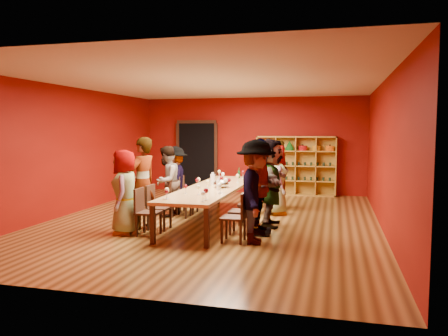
{
  "coord_description": "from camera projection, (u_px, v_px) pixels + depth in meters",
  "views": [
    {
      "loc": [
        2.57,
        -9.09,
        1.99
      ],
      "look_at": [
        0.18,
        0.2,
        1.15
      ],
      "focal_mm": 35.0,
      "sensor_mm": 36.0,
      "label": 1
    }
  ],
  "objects": [
    {
      "name": "wine_glass_6",
      "position": [
        229.0,
        181.0,
        9.46
      ],
      "size": [
        0.08,
        0.08,
        0.2
      ],
      "color": "white",
      "rests_on": "tasting_table"
    },
    {
      "name": "chair_person_right_2",
      "position": [
        253.0,
        201.0,
        9.12
      ],
      "size": [
        0.42,
        0.42,
        0.89
      ],
      "color": "black",
      "rests_on": "ground"
    },
    {
      "name": "person_left_0",
      "position": [
        125.0,
        192.0,
        8.32
      ],
      "size": [
        0.65,
        0.88,
        1.62
      ],
      "primitive_type": "imported",
      "rotation": [
        0.0,
        0.0,
        -1.27
      ],
      "color": "#4C4C51",
      "rests_on": "ground"
    },
    {
      "name": "chair_person_left_0",
      "position": [
        145.0,
        209.0,
        8.24
      ],
      "size": [
        0.42,
        0.42,
        0.89
      ],
      "color": "black",
      "rests_on": "ground"
    },
    {
      "name": "wine_glass_15",
      "position": [
        203.0,
        194.0,
        7.55
      ],
      "size": [
        0.07,
        0.07,
        0.19
      ],
      "color": "white",
      "rests_on": "tasting_table"
    },
    {
      "name": "wine_glass_12",
      "position": [
        238.0,
        176.0,
        10.29
      ],
      "size": [
        0.08,
        0.08,
        0.2
      ],
      "color": "white",
      "rests_on": "tasting_table"
    },
    {
      "name": "wine_glass_13",
      "position": [
        198.0,
        188.0,
        8.33
      ],
      "size": [
        0.08,
        0.08,
        0.19
      ],
      "color": "white",
      "rests_on": "tasting_table"
    },
    {
      "name": "wine_glass_4",
      "position": [
        197.0,
        181.0,
        9.46
      ],
      "size": [
        0.08,
        0.08,
        0.2
      ],
      "color": "white",
      "rests_on": "tasting_table"
    },
    {
      "name": "chair_person_right_4",
      "position": [
        268.0,
        189.0,
        11.14
      ],
      "size": [
        0.42,
        0.42,
        0.89
      ],
      "color": "black",
      "rests_on": "ground"
    },
    {
      "name": "tasting_table",
      "position": [
        214.0,
        189.0,
        9.52
      ],
      "size": [
        1.1,
        4.5,
        0.75
      ],
      "color": "tan",
      "rests_on": "ground"
    },
    {
      "name": "chair_person_left_2",
      "position": [
        178.0,
        195.0,
        9.97
      ],
      "size": [
        0.42,
        0.42,
        0.89
      ],
      "color": "black",
      "rests_on": "ground"
    },
    {
      "name": "person_right_2",
      "position": [
        271.0,
        182.0,
        8.99
      ],
      "size": [
        0.58,
        1.71,
        1.82
      ],
      "primitive_type": "imported",
      "rotation": [
        0.0,
        0.0,
        1.63
      ],
      "color": "#121833",
      "rests_on": "ground"
    },
    {
      "name": "wine_glass_0",
      "position": [
        221.0,
        179.0,
        9.79
      ],
      "size": [
        0.08,
        0.08,
        0.2
      ],
      "color": "white",
      "rests_on": "tasting_table"
    },
    {
      "name": "room_shell",
      "position": [
        213.0,
        153.0,
        9.45
      ],
      "size": [
        7.1,
        9.1,
        3.04
      ],
      "color": "brown",
      "rests_on": "ground"
    },
    {
      "name": "wine_glass_8",
      "position": [
        243.0,
        173.0,
        11.15
      ],
      "size": [
        0.08,
        0.08,
        0.21
      ],
      "color": "white",
      "rests_on": "tasting_table"
    },
    {
      "name": "wine_bottle",
      "position": [
        239.0,
        174.0,
        11.22
      ],
      "size": [
        0.08,
        0.08,
        0.28
      ],
      "color": "#133417",
      "rests_on": "tasting_table"
    },
    {
      "name": "wine_glass_7",
      "position": [
        166.0,
        192.0,
        7.79
      ],
      "size": [
        0.07,
        0.07,
        0.18
      ],
      "color": "white",
      "rests_on": "tasting_table"
    },
    {
      "name": "person_left_1",
      "position": [
        143.0,
        183.0,
        8.77
      ],
      "size": [
        0.67,
        0.79,
        1.85
      ],
      "primitive_type": "imported",
      "rotation": [
        0.0,
        0.0,
        -1.87
      ],
      "color": "#545359",
      "rests_on": "ground"
    },
    {
      "name": "person_right_3",
      "position": [
        276.0,
        180.0,
        10.24
      ],
      "size": [
        0.69,
        0.9,
        1.64
      ],
      "primitive_type": "imported",
      "rotation": [
        0.0,
        0.0,
        1.93
      ],
      "color": "#D38D92",
      "rests_on": "ground"
    },
    {
      "name": "chair_person_left_1",
      "position": [
        156.0,
        205.0,
        8.74
      ],
      "size": [
        0.42,
        0.42,
        0.89
      ],
      "color": "black",
      "rests_on": "ground"
    },
    {
      "name": "carafe_a",
      "position": [
        213.0,
        179.0,
        9.82
      ],
      "size": [
        0.12,
        0.12,
        0.29
      ],
      "color": "white",
      "rests_on": "tasting_table"
    },
    {
      "name": "wine_glass_16",
      "position": [
        206.0,
        191.0,
        7.71
      ],
      "size": [
        0.09,
        0.09,
        0.22
      ],
      "color": "white",
      "rests_on": "tasting_table"
    },
    {
      "name": "wine_glass_14",
      "position": [
        219.0,
        172.0,
        11.32
      ],
      "size": [
        0.08,
        0.08,
        0.21
      ],
      "color": "white",
      "rests_on": "tasting_table"
    },
    {
      "name": "wine_glass_1",
      "position": [
        167.0,
        191.0,
        7.85
      ],
      "size": [
        0.08,
        0.08,
        0.21
      ],
      "color": "white",
      "rests_on": "tasting_table"
    },
    {
      "name": "person_right_4",
      "position": [
        280.0,
        174.0,
        11.03
      ],
      "size": [
        0.52,
        0.67,
        1.73
      ],
      "primitive_type": "imported",
      "rotation": [
        0.0,
        0.0,
        1.66
      ],
      "color": "#5471AD",
      "rests_on": "ground"
    },
    {
      "name": "chair_person_left_3",
      "position": [
        185.0,
        192.0,
        10.46
      ],
      "size": [
        0.42,
        0.42,
        0.89
      ],
      "color": "black",
      "rests_on": "ground"
    },
    {
      "name": "person_left_2",
      "position": [
        167.0,
        181.0,
        10.01
      ],
      "size": [
        0.5,
        0.82,
        1.62
      ],
      "primitive_type": "imported",
      "rotation": [
        0.0,
        0.0,
        -1.65
      ],
      "color": "#4A494E",
      "rests_on": "ground"
    },
    {
      "name": "chair_person_right_3",
      "position": [
        263.0,
        193.0,
        10.35
      ],
      "size": [
        0.42,
        0.42,
        0.89
      ],
      "color": "black",
      "rests_on": "ground"
    },
    {
      "name": "shelving_unit",
      "position": [
        296.0,
        163.0,
        13.32
      ],
      "size": [
        2.4,
        0.4,
        1.8
      ],
      "color": "#B38228",
      "rests_on": "ground"
    },
    {
      "name": "chair_person_right_1",
      "position": [
        245.0,
        208.0,
        8.33
      ],
      "size": [
        0.42,
        0.42,
        0.89
      ],
      "color": "black",
      "rests_on": "ground"
    },
    {
      "name": "person_right_1",
      "position": [
        259.0,
        187.0,
        8.22
      ],
      "size": [
        0.54,
        1.09,
        1.83
      ],
      "primitive_type": "imported",
      "rotation": [
        0.0,
        0.0,
        1.62
      ],
      "color": "#525257",
      "rests_on": "ground"
    },
    {
      "name": "person_right_0",
      "position": [
        256.0,
        192.0,
        7.61
      ],
      "size": [
        0.61,
        1.23,
        1.83
      ],
      "primitive_type": "imported",
      "rotation": [
        0.0,
        0.0,
        1.68
      ],
      "color": "pink",
      "rests_on": "ground"
    },
    {
      "name": "spittoon_bowl",
      "position": [
        221.0,
        184.0,
        9.4
      ],
      "size": [
        0.34,
        0.34,
        0.18
      ],
      "primitive_type": "ellipsoid",
      "color": "#B2B4B9",
      "rests_on": "tasting_table"
    },
    {
      "name": "carafe_b",
      "position": [
        219.0,
        185.0,
        9.04
      ],
      "size": [
        0.12,
        0.12,
        0.23
      ],
      "color": "white",
      "rests_on": "tasting_table"
    },
    {
      "name": "person_left_3",
      "position": [
        175.0,
        179.0,
        10.49
      ],
      "size": [
        0.65,
        1.1,
        1.6
      ],
      "primitive_type": "imported",
      "rotation": [
        0.0,
        0.0,
        -1.34
      ],
      "color": "#131B36",
      "rests_on": "ground"
    },
    {
      "name": "wine_glass_11",
      "position": [
        223.0,
        174.0,
        10.71
      ],
      "size": [
        0.08,
        0.08,
        0.2
      ],
      "color": "white",
      "rests_on": "tasting_table"
    },
    {
      "name": "wine_glass_2",
      "position": [
        220.0,
        185.0,
        8.61
      ],
      "size": [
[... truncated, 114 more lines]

